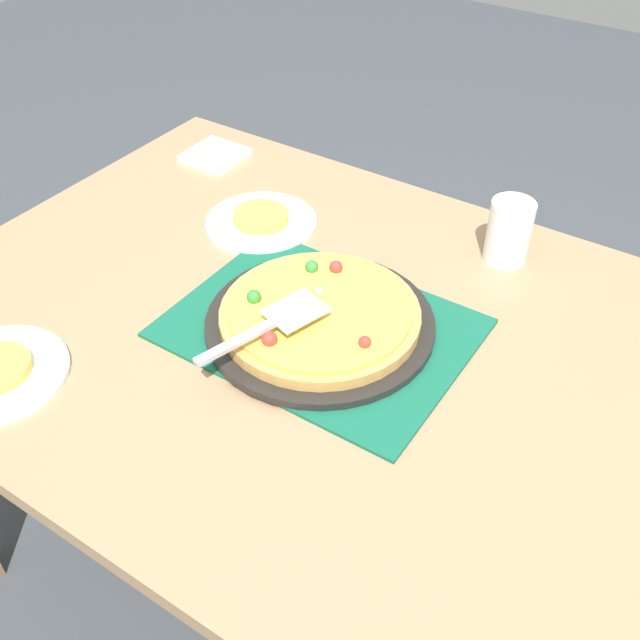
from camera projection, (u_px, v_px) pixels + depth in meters
The scene contains 10 objects.
ground_plane at pixel (320, 572), 1.72m from camera, with size 8.00×8.00×0.00m, color #3D4247.
dining_table at pixel (320, 376), 1.30m from camera, with size 1.40×1.00×0.75m.
placemat at pixel (320, 328), 1.23m from camera, with size 0.48×0.36×0.01m, color #145B42.
pizza_pan at pixel (320, 323), 1.22m from camera, with size 0.38×0.38×0.01m, color black.
pizza at pixel (320, 314), 1.21m from camera, with size 0.33×0.33×0.04m.
plate_far_right at pixel (261, 222), 1.47m from camera, with size 0.22×0.22×0.01m, color white.
served_slice_right at pixel (261, 217), 1.46m from camera, with size 0.11×0.11×0.02m, color #EAB747.
cup_near at pixel (509, 232), 1.34m from camera, with size 0.08×0.08×0.12m, color white.
pizza_server at pixel (271, 323), 1.14m from camera, with size 0.11×0.23×0.01m.
napkin_stack at pixel (215, 155), 1.67m from camera, with size 0.12×0.12×0.02m, color white.
Camera 1 is at (-0.51, 0.77, 1.56)m, focal length 41.55 mm.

